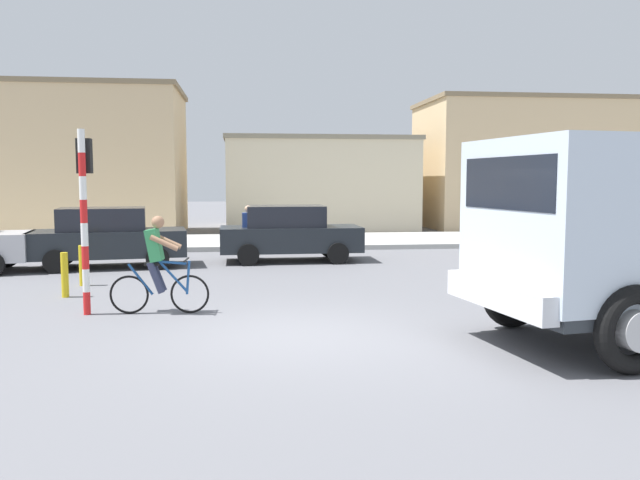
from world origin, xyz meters
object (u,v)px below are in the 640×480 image
Objects in this scene: car_red_near at (107,237)px; pedestrian_near_kerb at (248,233)px; car_far_side at (289,233)px; bollard_near at (65,275)px; traffic_light_pole at (84,196)px; cyclist at (158,265)px; bollard_far at (82,266)px.

pedestrian_near_kerb reaches higher than car_red_near.
car_far_side is 4.47× the size of bollard_near.
traffic_light_pole is at bearing -81.65° from car_red_near.
cyclist is 3.84m from bollard_far.
bollard_near is at bearing -89.14° from car_red_near.
cyclist is 1.73m from traffic_light_pole.
pedestrian_near_kerb is 1.80× the size of bollard_far.
pedestrian_near_kerb is 5.17m from bollard_far.
bollard_near is (-2.06, 1.82, -0.41)m from cyclist.
bollard_far is (-4.86, -3.70, -0.37)m from car_far_side.
bollard_near is at bearing -126.42° from pedestrian_near_kerb.
traffic_light_pole is at bearing -74.93° from bollard_far.
pedestrian_near_kerb reaches higher than car_far_side.
pedestrian_near_kerb reaches higher than bollard_far.
pedestrian_near_kerb reaches higher than bollard_near.
car_far_side is (2.80, 6.91, -0.05)m from cyclist.
pedestrian_near_kerb is 6.23m from bollard_near.
traffic_light_pole is 2.47m from bollard_near.
traffic_light_pole reaches higher than bollard_far.
car_far_side is at bearing 37.27° from bollard_far.
car_red_near and car_far_side have the same top height.
traffic_light_pole is 3.57m from bollard_far.
traffic_light_pole reaches higher than cyclist.
car_red_near is 4.66× the size of bollard_near.
car_far_side is at bearing 46.37° from bollard_near.
car_red_near reaches higher than bollard_far.
traffic_light_pole is at bearing -63.69° from bollard_near.
bollard_near is at bearing -133.63° from car_far_side.
traffic_light_pole is (-1.24, 0.14, 1.20)m from cyclist.
bollard_far is at bearing -88.75° from car_red_near.
car_far_side is 7.05m from bollard_near.
car_red_near is 4.97m from car_far_side.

